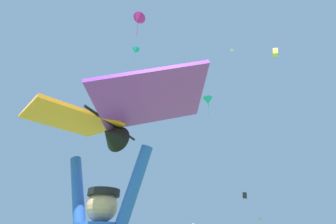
% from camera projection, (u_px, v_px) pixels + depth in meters
% --- Properties ---
extents(held_stunt_kite, '(1.90, 1.18, 0.41)m').
position_uv_depth(held_stunt_kite, '(108.00, 117.00, 2.02)').
color(held_stunt_kite, black).
extents(distant_kite_yellow_high_right, '(0.71, 0.60, 0.93)m').
position_uv_depth(distant_kite_yellow_high_right, '(275.00, 52.00, 25.67)').
color(distant_kite_yellow_high_right, yellow).
extents(distant_kite_white_low_right, '(0.60, 0.60, 0.18)m').
position_uv_depth(distant_kite_white_low_right, '(232.00, 50.00, 28.08)').
color(distant_kite_white_low_right, white).
extents(distant_kite_black_far_center, '(0.61, 0.61, 0.80)m').
position_uv_depth(distant_kite_black_far_center, '(245.00, 195.00, 28.97)').
color(distant_kite_black_far_center, black).
extents(distant_kite_teal_overhead_distant, '(0.91, 0.98, 1.89)m').
position_uv_depth(distant_kite_teal_overhead_distant, '(208.00, 101.00, 20.30)').
color(distant_kite_teal_overhead_distant, '#19B2AD').
extents(distant_kite_teal_mid_left, '(1.06, 1.11, 1.78)m').
position_uv_depth(distant_kite_teal_mid_left, '(135.00, 51.00, 24.79)').
color(distant_kite_teal_mid_left, '#19B2AD').
extents(distant_kite_magenta_high_left, '(1.70, 1.76, 2.98)m').
position_uv_depth(distant_kite_magenta_high_left, '(138.00, 20.00, 22.99)').
color(distant_kite_magenta_high_left, '#DB2393').
extents(distant_kite_green_low_left, '(0.68, 0.68, 0.21)m').
position_uv_depth(distant_kite_green_low_left, '(260.00, 219.00, 30.96)').
color(distant_kite_green_low_left, green).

